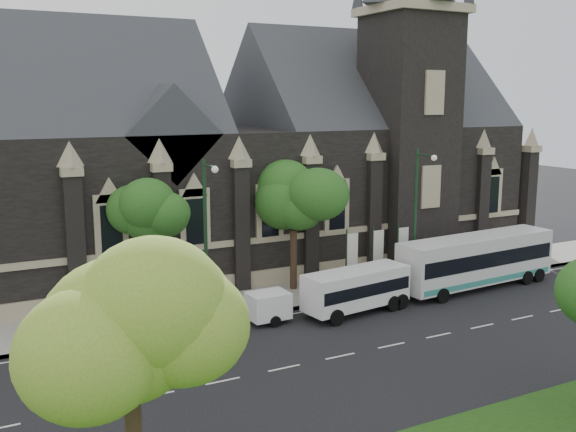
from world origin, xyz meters
TOP-DOWN VIEW (x-y plane):
  - ground at (0.00, 0.00)m, footprint 160.00×160.00m
  - sidewalk at (0.00, 9.50)m, footprint 80.00×5.00m
  - museum at (5.12, 18.78)m, footprint 40.00×17.70m
  - tree_park_near at (-11.77, -8.77)m, footprint 4.42×4.42m
  - tree_walk_right at (3.21, 10.71)m, footprint 4.08×4.08m
  - tree_walk_left at (-5.80, 10.70)m, footprint 3.91×3.91m
  - street_lamp_near at (10.00, 7.09)m, footprint 0.36×1.88m
  - street_lamp_mid at (-4.00, 7.09)m, footprint 0.36×1.88m
  - banner_flag_left at (6.29, 9.00)m, footprint 0.90×0.10m
  - banner_flag_center at (8.29, 9.00)m, footprint 0.90×0.10m
  - banner_flag_right at (10.29, 9.00)m, footprint 0.90×0.10m
  - tour_coach at (13.82, 5.68)m, footprint 11.85×3.38m
  - shuttle_bus at (4.21, 5.05)m, footprint 6.75×3.10m
  - box_trailer at (-1.00, 5.87)m, footprint 3.19×1.87m
  - sedan at (-7.87, 5.64)m, footprint 5.12×2.13m

SIDE VIEW (x-z plane):
  - ground at x=0.00m, z-range 0.00..0.00m
  - sidewalk at x=0.00m, z-range 0.00..0.15m
  - sedan at x=-7.87m, z-range 0.00..1.65m
  - box_trailer at x=-1.00m, z-range 0.11..1.80m
  - shuttle_bus at x=4.21m, z-range 0.21..2.73m
  - tour_coach at x=13.82m, z-range 0.15..3.57m
  - banner_flag_left at x=6.29m, z-range 0.38..4.38m
  - banner_flag_center at x=8.29m, z-range 0.38..4.38m
  - banner_flag_right at x=10.29m, z-range 0.38..4.38m
  - street_lamp_near at x=10.00m, z-range 0.61..9.61m
  - street_lamp_mid at x=-4.00m, z-range 0.61..9.61m
  - tree_walk_left at x=-5.80m, z-range 1.91..9.55m
  - tree_walk_right at x=3.21m, z-range 1.92..9.72m
  - tree_park_near at x=-11.77m, z-range 2.14..10.70m
  - museum at x=5.12m, z-range -6.78..23.12m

